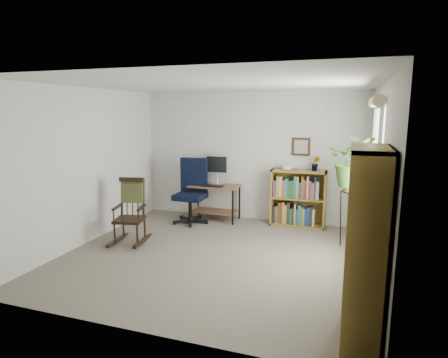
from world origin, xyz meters
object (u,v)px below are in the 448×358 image
(office_chair, at_px, (190,191))
(rocking_chair, at_px, (129,211))
(low_bookshelf, at_px, (298,198))
(tall_bookshelf, at_px, (365,248))
(desk, at_px, (215,203))

(office_chair, height_order, rocking_chair, office_chair)
(low_bookshelf, xyz_separation_m, tall_bookshelf, (1.00, -3.29, 0.37))
(desk, bearing_deg, low_bookshelf, 4.44)
(rocking_chair, relative_size, low_bookshelf, 1.02)
(rocking_chair, bearing_deg, desk, 49.54)
(low_bookshelf, bearing_deg, tall_bookshelf, -73.13)
(office_chair, bearing_deg, tall_bookshelf, -48.82)
(low_bookshelf, bearing_deg, rocking_chair, -143.91)
(tall_bookshelf, bearing_deg, rocking_chair, 155.28)
(desk, relative_size, low_bookshelf, 0.91)
(rocking_chair, distance_m, low_bookshelf, 2.94)
(office_chair, xyz_separation_m, rocking_chair, (-0.48, -1.27, -0.09))
(desk, bearing_deg, office_chair, -135.61)
(low_bookshelf, height_order, tall_bookshelf, tall_bookshelf)
(office_chair, bearing_deg, low_bookshelf, 9.19)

